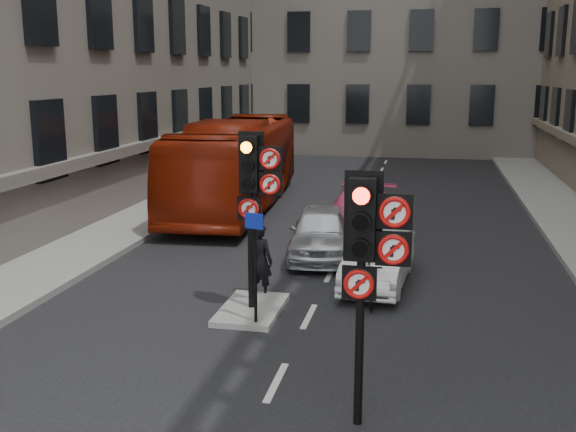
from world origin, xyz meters
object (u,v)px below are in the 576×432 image
at_px(car_white, 379,259).
at_px(info_sign, 255,252).
at_px(signal_near, 368,246).
at_px(car_silver, 321,232).
at_px(motorcycle, 369,282).
at_px(motorcyclist, 260,260).
at_px(signal_far, 254,183).
at_px(car_pink, 360,219).
at_px(bus_red, 236,164).

xyz_separation_m(car_white, info_sign, (-2.10, -3.25, 0.90)).
distance_m(signal_near, car_silver, 8.96).
height_order(motorcycle, motorcyclist, motorcyclist).
distance_m(car_silver, info_sign, 5.42).
height_order(signal_far, info_sign, signal_far).
bearing_deg(car_white, car_pink, 106.78).
bearing_deg(signal_near, car_white, 92.54).
height_order(bus_red, info_sign, bus_red).
bearing_deg(signal_near, signal_far, 123.02).
bearing_deg(signal_far, motorcyclist, 98.33).
distance_m(car_white, info_sign, 3.97).
relative_size(signal_near, motorcycle, 2.19).
relative_size(car_pink, motorcyclist, 3.00).
bearing_deg(car_white, info_sign, -118.70).
xyz_separation_m(car_white, bus_red, (-5.70, 8.02, 0.98)).
height_order(car_silver, motorcycle, car_silver).
bearing_deg(car_pink, motorcyclist, -106.46).
distance_m(car_white, motorcycle, 1.44).
relative_size(signal_far, bus_red, 0.31).
distance_m(car_silver, bus_red, 7.22).
xyz_separation_m(bus_red, motorcycle, (5.62, -9.45, -1.10)).
relative_size(signal_near, car_silver, 0.91).
relative_size(signal_near, bus_red, 0.31).
relative_size(signal_near, car_pink, 0.72).
relative_size(car_white, car_pink, 0.75).
bearing_deg(motorcyclist, signal_far, 116.34).
distance_m(bus_red, motorcycle, 11.05).
relative_size(car_silver, car_pink, 0.80).
relative_size(car_silver, motorcyclist, 2.39).
relative_size(bus_red, motorcycle, 6.98).
xyz_separation_m(signal_near, info_sign, (-2.39, 3.19, -1.07)).
distance_m(signal_far, motorcyclist, 2.14).
relative_size(signal_far, motorcycle, 2.19).
bearing_deg(motorcyclist, signal_near, 136.76).
relative_size(car_pink, motorcycle, 3.03).
bearing_deg(motorcyclist, info_sign, 119.25).
relative_size(motorcyclist, info_sign, 0.77).
relative_size(motorcycle, motorcyclist, 0.99).
bearing_deg(info_sign, signal_far, 119.56).
bearing_deg(car_pink, car_silver, -117.92).
bearing_deg(bus_red, signal_far, -75.68).
xyz_separation_m(motorcycle, motorcyclist, (-2.38, 0.00, 0.33)).
bearing_deg(motorcycle, signal_far, -164.33).
bearing_deg(motorcycle, info_sign, -146.59).
height_order(car_silver, car_pink, car_pink).
height_order(bus_red, motorcycle, bus_red).
distance_m(signal_near, car_pink, 10.30).
bearing_deg(car_silver, signal_far, -103.80).
bearing_deg(motorcyclist, car_white, -131.82).
bearing_deg(car_pink, car_white, -75.81).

